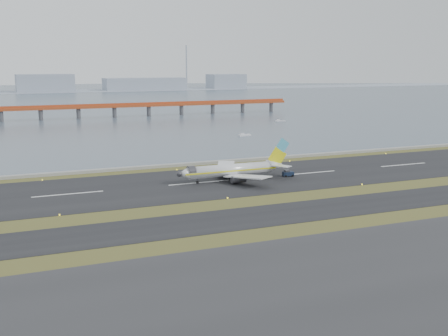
# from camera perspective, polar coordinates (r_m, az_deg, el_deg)

# --- Properties ---
(ground) EXTENTS (1000.00, 1000.00, 0.00)m
(ground) POSITION_cam_1_polar(r_m,az_deg,el_deg) (148.69, 1.50, -3.79)
(ground) COLOR #3A4B1A
(ground) RESTS_ON ground
(apron_strip) EXTENTS (1000.00, 50.00, 0.10)m
(apron_strip) POSITION_cam_1_polar(r_m,az_deg,el_deg) (103.47, 14.36, -10.70)
(apron_strip) COLOR #2A2A2D
(apron_strip) RESTS_ON ground
(taxiway_strip) EXTENTS (1000.00, 18.00, 0.10)m
(taxiway_strip) POSITION_cam_1_polar(r_m,az_deg,el_deg) (138.21, 3.56, -4.91)
(taxiway_strip) COLOR black
(taxiway_strip) RESTS_ON ground
(runway_strip) EXTENTS (1000.00, 45.00, 0.10)m
(runway_strip) POSITION_cam_1_polar(r_m,az_deg,el_deg) (175.71, -2.53, -1.51)
(runway_strip) COLOR black
(runway_strip) RESTS_ON ground
(seawall) EXTENTS (1000.00, 2.50, 1.00)m
(seawall) POSITION_cam_1_polar(r_m,az_deg,el_deg) (203.49, -5.47, 0.27)
(seawall) COLOR gray
(seawall) RESTS_ON ground
(bay_water) EXTENTS (1400.00, 800.00, 1.30)m
(bay_water) POSITION_cam_1_polar(r_m,az_deg,el_deg) (595.27, -17.17, 6.66)
(bay_water) COLOR #445362
(bay_water) RESTS_ON ground
(red_pier) EXTENTS (260.00, 5.00, 10.20)m
(red_pier) POSITION_cam_1_polar(r_m,az_deg,el_deg) (390.46, -11.09, 6.12)
(red_pier) COLOR #AD431D
(red_pier) RESTS_ON ground
(far_shoreline) EXTENTS (1400.00, 80.00, 60.50)m
(far_shoreline) POSITION_cam_1_polar(r_m,az_deg,el_deg) (755.31, -17.42, 7.87)
(far_shoreline) COLOR #949FAF
(far_shoreline) RESTS_ON ground
(airliner) EXTENTS (38.52, 32.89, 12.80)m
(airliner) POSITION_cam_1_polar(r_m,az_deg,el_deg) (178.60, 1.03, -0.18)
(airliner) COLOR silver
(airliner) RESTS_ON ground
(pushback_tug) EXTENTS (3.70, 2.40, 2.25)m
(pushback_tug) POSITION_cam_1_polar(r_m,az_deg,el_deg) (186.11, 6.51, -0.55)
(pushback_tug) COLOR #131F36
(pushback_tug) RESTS_ON ground
(workboat_near) EXTENTS (6.86, 2.75, 1.62)m
(workboat_near) POSITION_cam_1_polar(r_m,az_deg,el_deg) (287.14, 2.05, 3.37)
(workboat_near) COLOR silver
(workboat_near) RESTS_ON ground
(workboat_far) EXTENTS (6.56, 4.16, 1.52)m
(workboat_far) POSITION_cam_1_polar(r_m,az_deg,el_deg) (358.90, 5.71, 4.79)
(workboat_far) COLOR silver
(workboat_far) RESTS_ON ground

